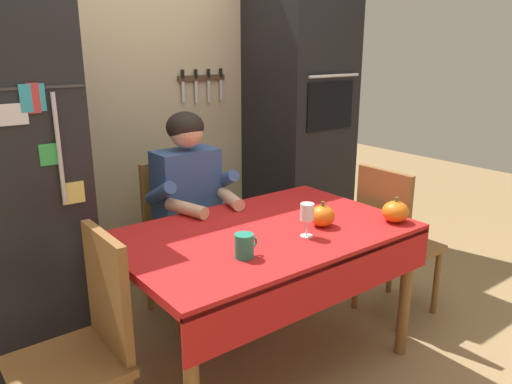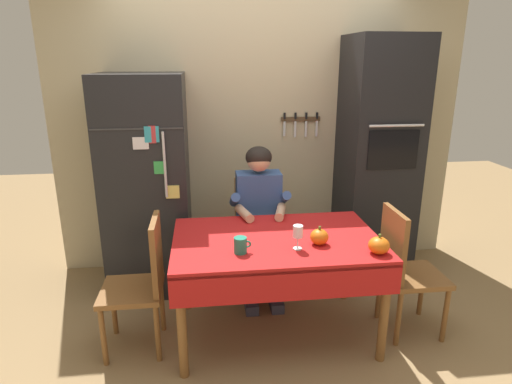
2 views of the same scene
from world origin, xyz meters
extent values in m
plane|color=#93754C|center=(0.00, 0.00, 0.00)|extent=(10.00, 10.00, 0.00)
cube|color=#BCAD89|center=(0.05, 1.35, 1.30)|extent=(3.70, 0.10, 2.60)
cube|color=#4C3823|center=(0.41, 1.29, 1.38)|extent=(0.36, 0.02, 0.04)
cube|color=silver|center=(0.26, 1.28, 1.29)|extent=(0.02, 0.01, 0.13)
cube|color=black|center=(0.26, 1.28, 1.41)|extent=(0.02, 0.01, 0.06)
cube|color=silver|center=(0.36, 1.28, 1.29)|extent=(0.02, 0.01, 0.15)
cube|color=black|center=(0.36, 1.28, 1.41)|extent=(0.02, 0.01, 0.06)
cube|color=silver|center=(0.46, 1.28, 1.29)|extent=(0.02, 0.01, 0.15)
cube|color=black|center=(0.46, 1.28, 1.41)|extent=(0.02, 0.01, 0.06)
cube|color=silver|center=(0.56, 1.28, 1.29)|extent=(0.02, 0.01, 0.14)
cube|color=black|center=(0.56, 1.28, 1.41)|extent=(0.02, 0.01, 0.06)
cube|color=black|center=(-0.95, 0.96, 0.90)|extent=(0.68, 0.68, 1.80)
cylinder|color=silver|center=(-0.76, 0.60, 1.15)|extent=(0.02, 0.02, 0.50)
cube|color=#333335|center=(-0.95, 0.62, 1.42)|extent=(0.67, 0.01, 0.01)
cube|color=teal|center=(-0.84, 0.61, 1.38)|extent=(0.10, 0.01, 0.12)
cube|color=#E5D666|center=(-0.72, 0.61, 0.93)|extent=(0.10, 0.01, 0.10)
cube|color=green|center=(-0.80, 0.61, 1.13)|extent=(0.09, 0.02, 0.10)
cube|color=silver|center=(-0.93, 0.61, 1.32)|extent=(0.11, 0.01, 0.09)
cube|color=#B73338|center=(-0.84, 0.61, 1.38)|extent=(0.05, 0.01, 0.13)
cube|color=black|center=(1.05, 1.00, 1.05)|extent=(0.60, 0.60, 2.10)
cube|color=black|center=(1.05, 0.70, 1.20)|extent=(0.42, 0.01, 0.32)
cylinder|color=silver|center=(1.05, 0.67, 1.40)|extent=(0.45, 0.02, 0.02)
cylinder|color=brown|center=(-0.64, -0.29, 0.35)|extent=(0.06, 0.06, 0.70)
cylinder|color=brown|center=(-0.64, 0.49, 0.35)|extent=(0.06, 0.06, 0.70)
cylinder|color=brown|center=(0.64, -0.29, 0.35)|extent=(0.06, 0.06, 0.70)
cylinder|color=brown|center=(0.64, 0.49, 0.35)|extent=(0.06, 0.06, 0.70)
cube|color=red|center=(0.00, 0.10, 0.72)|extent=(1.40, 0.90, 0.04)
cube|color=red|center=(0.00, -0.34, 0.62)|extent=(1.40, 0.01, 0.20)
cube|color=#9E6B33|center=(-0.04, 0.79, 0.43)|extent=(0.40, 0.40, 0.04)
cube|color=#9E6B33|center=(-0.04, 0.97, 0.69)|extent=(0.36, 0.04, 0.48)
cylinder|color=#9E6B33|center=(-0.21, 0.62, 0.21)|extent=(0.04, 0.04, 0.41)
cylinder|color=#9E6B33|center=(-0.21, 0.96, 0.21)|extent=(0.04, 0.04, 0.41)
cylinder|color=#9E6B33|center=(0.13, 0.62, 0.21)|extent=(0.04, 0.04, 0.41)
cylinder|color=#9E6B33|center=(0.13, 0.96, 0.21)|extent=(0.04, 0.04, 0.41)
cube|color=#38384C|center=(-0.14, 0.41, 0.04)|extent=(0.10, 0.22, 0.08)
cube|color=#38384C|center=(0.06, 0.41, 0.04)|extent=(0.10, 0.22, 0.08)
cylinder|color=#38384C|center=(-0.14, 0.47, 0.23)|extent=(0.09, 0.09, 0.38)
cylinder|color=#38384C|center=(0.06, 0.47, 0.23)|extent=(0.09, 0.09, 0.38)
cube|color=#38384C|center=(-0.13, 0.63, 0.50)|extent=(0.12, 0.40, 0.11)
cube|color=#38384C|center=(0.05, 0.63, 0.50)|extent=(0.12, 0.40, 0.11)
cube|color=#33518E|center=(-0.04, 0.75, 0.79)|extent=(0.36, 0.20, 0.48)
cylinder|color=#33518E|center=(-0.24, 0.68, 0.83)|extent=(0.07, 0.26, 0.18)
cylinder|color=#33518E|center=(0.16, 0.68, 0.83)|extent=(0.07, 0.26, 0.18)
cylinder|color=#D8A884|center=(-0.18, 0.51, 0.78)|extent=(0.13, 0.27, 0.07)
cylinder|color=#D8A884|center=(0.10, 0.51, 0.78)|extent=(0.13, 0.27, 0.07)
sphere|color=#D8A884|center=(-0.04, 0.73, 1.14)|extent=(0.19, 0.19, 0.19)
ellipsoid|color=black|center=(-0.04, 0.74, 1.16)|extent=(0.21, 0.21, 0.17)
cube|color=brown|center=(-0.98, 0.05, 0.43)|extent=(0.40, 0.40, 0.04)
cube|color=brown|center=(-0.80, 0.05, 0.69)|extent=(0.04, 0.36, 0.48)
cylinder|color=brown|center=(-1.15, 0.22, 0.21)|extent=(0.04, 0.04, 0.41)
cylinder|color=brown|center=(-0.81, 0.22, 0.21)|extent=(0.04, 0.04, 0.41)
cylinder|color=brown|center=(-1.15, -0.12, 0.21)|extent=(0.04, 0.04, 0.41)
cylinder|color=brown|center=(-0.81, -0.12, 0.21)|extent=(0.04, 0.04, 0.41)
cube|color=brown|center=(0.98, 0.01, 0.43)|extent=(0.40, 0.40, 0.04)
cube|color=brown|center=(0.80, 0.01, 0.69)|extent=(0.04, 0.36, 0.48)
cylinder|color=brown|center=(1.15, -0.16, 0.21)|extent=(0.04, 0.04, 0.41)
cylinder|color=brown|center=(0.81, -0.16, 0.21)|extent=(0.04, 0.04, 0.41)
cylinder|color=brown|center=(1.15, 0.18, 0.21)|extent=(0.04, 0.04, 0.41)
cylinder|color=brown|center=(0.81, 0.18, 0.21)|extent=(0.04, 0.04, 0.41)
cylinder|color=#237F66|center=(-0.26, -0.11, 0.79)|extent=(0.08, 0.08, 0.10)
torus|color=#237F66|center=(-0.22, -0.11, 0.80)|extent=(0.05, 0.01, 0.05)
cylinder|color=white|center=(0.10, -0.10, 0.74)|extent=(0.06, 0.06, 0.01)
cylinder|color=white|center=(0.10, -0.10, 0.78)|extent=(0.01, 0.01, 0.08)
cylinder|color=white|center=(0.10, -0.10, 0.86)|extent=(0.06, 0.06, 0.08)
ellipsoid|color=orange|center=(0.26, -0.04, 0.79)|extent=(0.12, 0.12, 0.10)
cylinder|color=#4C6023|center=(0.26, -0.04, 0.86)|extent=(0.02, 0.02, 0.02)
ellipsoid|color=orange|center=(0.59, -0.22, 0.79)|extent=(0.13, 0.13, 0.11)
cylinder|color=#4C6023|center=(0.59, -0.22, 0.86)|extent=(0.02, 0.02, 0.02)
camera|label=1|loc=(-1.40, -1.66, 1.59)|focal=34.90mm
camera|label=2|loc=(-0.46, -2.58, 1.91)|focal=30.32mm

